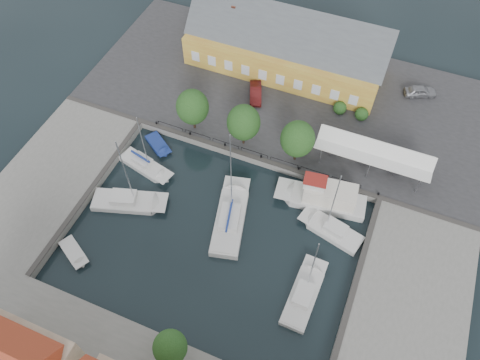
% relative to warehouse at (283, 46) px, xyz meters
% --- Properties ---
extents(ground, '(140.00, 140.00, 0.00)m').
position_rel_warehouse_xyz_m(ground, '(2.60, -28.36, -4.43)').
color(ground, black).
rests_on(ground, ground).
extents(north_quay, '(56.00, 26.00, 1.00)m').
position_rel_warehouse_xyz_m(north_quay, '(2.60, -5.36, -3.93)').
color(north_quay, '#2D2D30').
rests_on(north_quay, ground).
extents(west_quay, '(12.00, 24.00, 1.00)m').
position_rel_warehouse_xyz_m(west_quay, '(-19.40, -30.36, -3.93)').
color(west_quay, slate).
rests_on(west_quay, ground).
extents(east_quay, '(12.00, 24.00, 1.00)m').
position_rel_warehouse_xyz_m(east_quay, '(24.60, -30.36, -3.93)').
color(east_quay, slate).
rests_on(east_quay, ground).
extents(quay_edge_fittings, '(56.00, 24.72, 0.40)m').
position_rel_warehouse_xyz_m(quay_edge_fittings, '(2.62, -23.61, -3.37)').
color(quay_edge_fittings, '#383533').
rests_on(quay_edge_fittings, north_quay).
extents(warehouse, '(28.56, 14.00, 9.55)m').
position_rel_warehouse_xyz_m(warehouse, '(0.00, 0.00, 0.00)').
color(warehouse, '#C68730').
rests_on(warehouse, north_quay).
extents(tent_canopy, '(14.00, 4.00, 2.83)m').
position_rel_warehouse_xyz_m(tent_canopy, '(16.60, -13.86, -0.74)').
color(tent_canopy, white).
rests_on(tent_canopy, north_quay).
extents(quay_trees, '(18.20, 4.20, 6.30)m').
position_rel_warehouse_xyz_m(quay_trees, '(0.60, -16.36, 0.45)').
color(quay_trees, black).
rests_on(quay_trees, north_quay).
extents(car_silver, '(4.83, 3.43, 1.53)m').
position_rel_warehouse_xyz_m(car_silver, '(20.14, 1.26, -2.67)').
color(car_silver, '#94959B').
rests_on(car_silver, north_quay).
extents(car_red, '(3.17, 4.87, 1.52)m').
position_rel_warehouse_xyz_m(car_red, '(-1.03, -7.87, -2.67)').
color(car_red, '#511212').
rests_on(car_red, north_quay).
extents(center_sailboat, '(5.63, 11.18, 14.59)m').
position_rel_warehouse_xyz_m(center_sailboat, '(3.39, -27.21, -4.07)').
color(center_sailboat, silver).
rests_on(center_sailboat, ground).
extents(trawler, '(11.25, 4.56, 5.00)m').
position_rel_warehouse_xyz_m(trawler, '(12.76, -20.61, -3.41)').
color(trawler, silver).
rests_on(trawler, ground).
extents(east_boat_a, '(7.97, 4.34, 10.96)m').
position_rel_warehouse_xyz_m(east_boat_a, '(14.84, -24.18, -4.17)').
color(east_boat_a, silver).
rests_on(east_boat_a, ground).
extents(east_boat_c, '(2.89, 8.56, 10.81)m').
position_rel_warehouse_xyz_m(east_boat_c, '(14.21, -32.84, -4.17)').
color(east_boat_c, silver).
rests_on(east_boat_c, ground).
extents(west_boat_a, '(7.89, 3.88, 10.30)m').
position_rel_warehouse_xyz_m(west_boat_a, '(-9.70, -24.17, -4.15)').
color(west_boat_a, silver).
rests_on(west_boat_a, ground).
extents(west_boat_c, '(9.43, 5.48, 12.17)m').
position_rel_warehouse_xyz_m(west_boat_c, '(-8.95, -29.72, -4.17)').
color(west_boat_c, silver).
rests_on(west_boat_c, ground).
extents(launch_sw, '(4.64, 3.56, 0.98)m').
position_rel_warehouse_xyz_m(launch_sw, '(-11.17, -37.88, -4.34)').
color(launch_sw, silver).
rests_on(launch_sw, ground).
extents(launch_nw, '(4.67, 3.96, 0.88)m').
position_rel_warehouse_xyz_m(launch_nw, '(-9.95, -20.29, -4.34)').
color(launch_nw, navy).
rests_on(launch_nw, ground).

